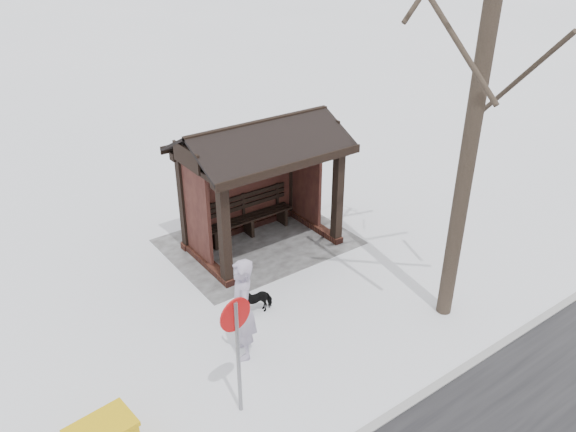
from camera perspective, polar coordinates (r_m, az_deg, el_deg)
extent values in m
plane|color=silver|center=(13.37, -2.57, -3.00)|extent=(120.00, 120.00, 0.00)
cube|color=gray|center=(10.14, 15.62, -15.85)|extent=(120.00, 0.15, 0.06)
cube|color=gray|center=(13.51, -3.04, -2.61)|extent=(4.20, 3.20, 0.02)
cube|color=#371914|center=(14.00, -4.62, -1.18)|extent=(3.30, 0.22, 0.16)
cube|color=#371914|center=(14.10, 2.51, -0.88)|extent=(0.22, 2.10, 0.16)
cube|color=#371914|center=(12.70, -8.24, -4.69)|extent=(0.22, 2.10, 0.16)
cube|color=black|center=(12.99, 5.05, 1.71)|extent=(0.20, 0.20, 2.30)
cube|color=black|center=(11.46, -6.45, -2.16)|extent=(0.20, 0.20, 2.30)
cube|color=black|center=(14.27, 0.36, 4.30)|extent=(0.20, 0.20, 2.30)
cube|color=black|center=(12.89, -10.47, 1.10)|extent=(0.20, 0.20, 2.30)
cube|color=black|center=(13.48, -4.80, 3.10)|extent=(2.80, 0.08, 2.14)
cube|color=black|center=(13.81, 1.79, 3.82)|extent=(0.08, 1.17, 2.14)
cube|color=black|center=(12.38, -9.29, 0.45)|extent=(0.08, 1.17, 2.14)
cube|color=black|center=(11.64, -0.35, 5.17)|extent=(3.40, 0.20, 0.18)
cube|color=black|center=(13.05, -5.00, 7.61)|extent=(3.40, 0.20, 0.18)
cylinder|color=black|center=(9.81, 18.67, 11.20)|extent=(0.29, 0.29, 8.55)
imported|color=#968DA5|center=(9.73, -4.68, -9.46)|extent=(0.70, 0.83, 1.93)
imported|color=black|center=(11.13, -3.43, -8.32)|extent=(0.74, 0.46, 0.58)
cube|color=#C79E0B|center=(8.66, -18.49, -19.73)|extent=(0.96, 0.71, 0.08)
cylinder|color=slate|center=(8.68, -5.07, -14.28)|extent=(0.06, 0.06, 2.08)
cylinder|color=#B40C0D|center=(8.17, -5.38, -9.96)|extent=(0.54, 0.11, 0.54)
cylinder|color=white|center=(8.19, -5.46, -9.89)|extent=(0.42, 0.09, 0.42)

